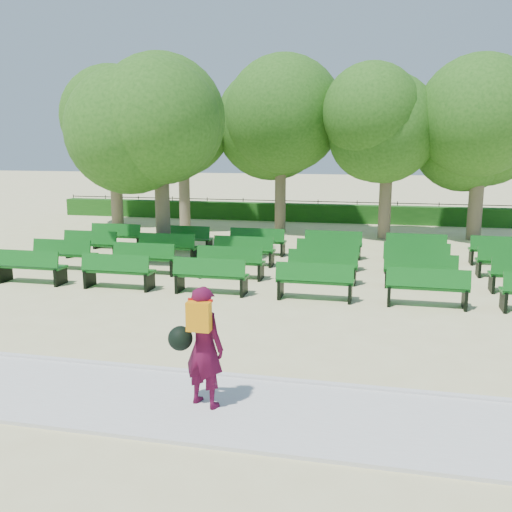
{
  "coord_description": "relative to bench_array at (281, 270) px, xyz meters",
  "views": [
    {
      "loc": [
        4.36,
        -15.04,
        3.95
      ],
      "look_at": [
        1.19,
        -1.0,
        1.1
      ],
      "focal_mm": 40.0,
      "sensor_mm": 36.0,
      "label": 1
    }
  ],
  "objects": [
    {
      "name": "fence",
      "position": [
        -1.34,
        12.5,
        -0.1
      ],
      "size": [
        26.0,
        0.1,
        1.02
      ],
      "primitive_type": null,
      "color": "black",
      "rests_on": "ground"
    },
    {
      "name": "tree_among",
      "position": [
        -4.43,
        1.41,
        4.27
      ],
      "size": [
        4.63,
        4.63,
        6.48
      ],
      "color": "brown",
      "rests_on": "ground"
    },
    {
      "name": "ground",
      "position": [
        -1.34,
        -1.9,
        -0.1
      ],
      "size": [
        120.0,
        120.0,
        0.0
      ],
      "primitive_type": "plane",
      "color": "beige"
    },
    {
      "name": "person",
      "position": [
        0.47,
        -9.29,
        0.91
      ],
      "size": [
        0.92,
        0.65,
        1.85
      ],
      "rotation": [
        0.0,
        0.0,
        2.79
      ],
      "color": "#490A26",
      "rests_on": "ground"
    },
    {
      "name": "paving",
      "position": [
        -1.34,
        -9.3,
        -0.07
      ],
      "size": [
        30.0,
        2.2,
        0.06
      ],
      "primitive_type": "cube",
      "color": "silver",
      "rests_on": "ground"
    },
    {
      "name": "hedge",
      "position": [
        -1.34,
        12.1,
        0.35
      ],
      "size": [
        26.0,
        0.7,
        0.9
      ],
      "primitive_type": "cube",
      "color": "#1A4F14",
      "rests_on": "ground"
    },
    {
      "name": "bench_array",
      "position": [
        0.0,
        0.0,
        0.0
      ],
      "size": [
        2.01,
        0.75,
        1.24
      ],
      "rotation": [
        0.0,
        0.0,
        0.07
      ],
      "color": "#0F5A17",
      "rests_on": "ground"
    },
    {
      "name": "tree_line",
      "position": [
        -1.34,
        8.1,
        -0.1
      ],
      "size": [
        21.8,
        6.8,
        7.04
      ],
      "primitive_type": null,
      "color": "#2B5D19",
      "rests_on": "ground"
    },
    {
      "name": "curb",
      "position": [
        -1.34,
        -8.15,
        -0.05
      ],
      "size": [
        30.0,
        0.12,
        0.1
      ],
      "primitive_type": "cube",
      "color": "silver",
      "rests_on": "ground"
    }
  ]
}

